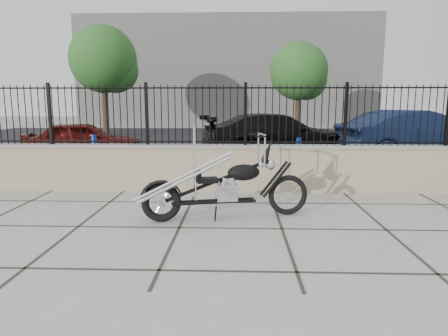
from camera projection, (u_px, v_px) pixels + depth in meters
ground_plane at (179, 228)px, 5.84m from camera, size 90.00×90.00×0.00m
parking_lot at (219, 142)px, 18.17m from camera, size 30.00×30.00×0.00m
retaining_wall at (196, 168)px, 8.23m from camera, size 14.00×0.36×0.96m
iron_fence at (196, 115)px, 8.05m from camera, size 14.00×0.08×1.20m
background_building at (228, 74)px, 31.32m from camera, size 22.00×6.00×8.00m
chopper_motorcycle at (223, 171)px, 6.19m from camera, size 2.57×0.99×1.52m
car_red at (84, 141)px, 12.61m from camera, size 3.88×2.39×1.23m
car_black at (277, 135)px, 13.21m from camera, size 5.33×3.10×1.45m
car_blue at (414, 135)px, 12.62m from camera, size 5.03×2.67×1.58m
bollard_a at (95, 155)px, 10.14m from camera, size 0.12×0.12×1.00m
bollard_b at (298, 157)px, 9.78m from camera, size 0.15×0.15×0.96m
tree_left at (103, 56)px, 21.56m from camera, size 3.61×3.61×6.10m
tree_right at (299, 69)px, 20.87m from camera, size 3.01×3.01×5.07m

